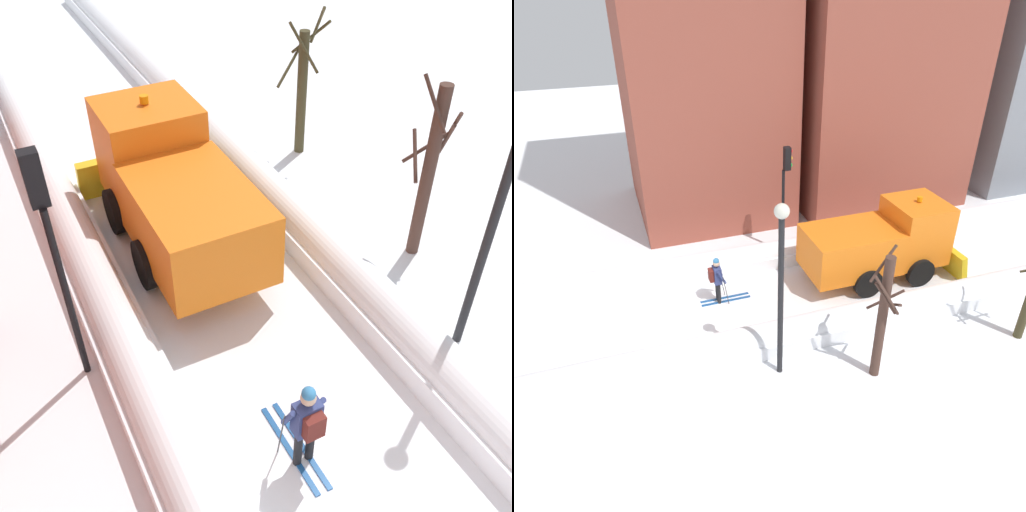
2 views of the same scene
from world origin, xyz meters
TOP-DOWN VIEW (x-y plane):
  - ground_plane at (0.00, 10.00)m, footprint 80.00×80.00m
  - snowbank_left at (-2.41, 10.00)m, footprint 1.10×36.00m
  - snowbank_right at (2.41, 10.00)m, footprint 1.10×36.00m
  - plow_truck at (-0.22, 7.60)m, footprint 3.20×5.98m
  - skier at (-0.56, 1.26)m, footprint 0.62×1.80m
  - traffic_light_pole at (-3.16, 4.79)m, footprint 0.28×0.42m
  - street_lamp at (3.47, 2.13)m, footprint 0.40×0.40m
  - bare_tree_near at (4.48, 4.76)m, footprint 1.12×1.12m
  - bare_tree_mid at (4.55, 10.04)m, footprint 1.38×1.31m

SIDE VIEW (x-z plane):
  - ground_plane at x=0.00m, z-range 0.00..0.00m
  - snowbank_right at x=2.41m, z-range -0.08..0.87m
  - snowbank_left at x=-2.41m, z-range -0.08..0.87m
  - skier at x=-0.56m, z-range 0.10..1.91m
  - plow_truck at x=-0.22m, z-range -0.08..3.04m
  - bare_tree_mid at x=4.55m, z-range -0.19..4.01m
  - bare_tree_near at x=4.48m, z-range 0.01..4.22m
  - traffic_light_pole at x=-3.16m, z-range 0.91..5.43m
  - street_lamp at x=3.47m, z-range 0.71..6.20m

